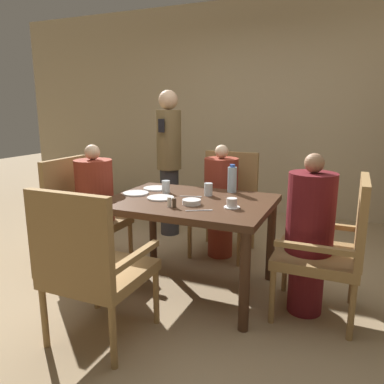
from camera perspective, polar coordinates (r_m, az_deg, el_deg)
ground_plane at (r=3.13m, az=-0.35°, el=-14.29°), size 16.00×16.00×0.00m
wall_back at (r=5.20m, az=11.16°, el=12.29°), size 8.00×0.06×2.80m
dining_table at (r=2.90m, az=-0.37°, el=-2.97°), size 1.24×0.93×0.73m
chair_left_side at (r=3.47m, az=-16.46°, el=-2.82°), size 0.56×0.55×0.99m
diner_in_left_chair at (r=3.36m, az=-14.49°, el=-2.26°), size 0.32×0.32×1.12m
chair_far_side at (r=3.74m, az=5.17°, el=-1.23°), size 0.55×0.56×0.99m
diner_in_far_chair at (r=3.59m, az=4.41°, el=-1.24°), size 0.32×0.32×1.09m
chair_right_side at (r=2.71m, az=20.61°, el=-7.53°), size 0.56×0.55×0.99m
diner_in_right_chair at (r=2.70m, az=17.43°, el=-6.04°), size 0.32×0.32×1.13m
chair_near_corner at (r=2.33m, az=-15.21°, el=-10.46°), size 0.55×0.56×0.99m
standing_host at (r=4.16m, az=-3.52°, el=5.02°), size 0.27×0.31×1.61m
plate_main_left at (r=3.09m, az=-8.54°, el=-0.18°), size 0.21×0.21×0.01m
plate_main_right at (r=2.91m, az=-4.83°, el=-0.88°), size 0.21×0.21×0.01m
plate_dessert_center at (r=3.26m, az=-5.58°, el=0.57°), size 0.21×0.21×0.01m
teacup_with_saucer at (r=2.64m, az=6.10°, el=-1.77°), size 0.11×0.11×0.07m
bowl_small at (r=2.73m, az=-0.07°, el=-1.52°), size 0.14×0.14×0.04m
water_bottle at (r=3.12m, az=6.14°, el=1.94°), size 0.08×0.08×0.23m
glass_tall_near at (r=2.99m, az=2.51°, el=0.41°), size 0.07×0.07×0.10m
glass_tall_mid at (r=3.10m, az=-3.99°, el=0.81°), size 0.07×0.07×0.10m
salt_shaker at (r=2.66m, az=-3.47°, el=-1.53°), size 0.03×0.03×0.07m
pepper_shaker at (r=2.64m, az=-2.71°, el=-1.65°), size 0.03×0.03×0.07m
fork_beside_plate at (r=2.96m, az=0.18°, el=-0.69°), size 0.17×0.06×0.00m
knife_beside_plate at (r=2.57m, az=1.30°, el=-2.81°), size 0.17×0.10×0.00m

